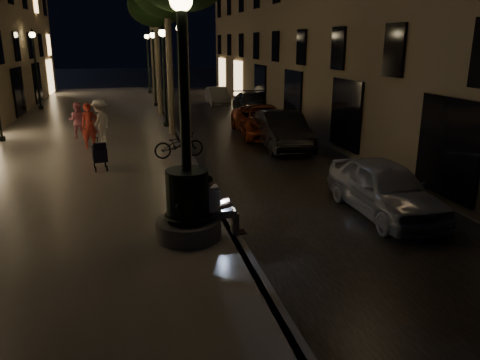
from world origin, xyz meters
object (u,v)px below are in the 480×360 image
object	(u,v)px
lamp_curb_b	(164,64)
car_rear	(250,103)
fountain_lamppost	(187,193)
lamp_curb_d	(148,55)
pedestrian_red	(89,126)
stroller	(100,154)
car_second	(282,130)
bicycle	(179,145)
pedestrian_white	(100,122)
car_fifth	(217,96)
seated_man_laptop	(216,204)
lamp_curb_c	(154,58)
tree_third	(155,5)
pedestrian_pink	(77,120)
lamp_left_c	(35,59)
car_third	(263,121)
tree_far	(151,7)
lamp_curb_a	(183,75)
car_front	(384,188)

from	to	relation	value
lamp_curb_b	car_rear	bearing A→B (deg)	39.34
fountain_lamppost	lamp_curb_d	world-z (taller)	fountain_lamppost
lamp_curb_d	pedestrian_red	size ratio (longest dim) A/B	2.74
stroller	car_rear	size ratio (longest dim) A/B	0.25
car_second	bicycle	size ratio (longest dim) A/B	2.55
pedestrian_white	car_fifth	bearing A→B (deg)	176.42
car_second	pedestrian_white	bearing A→B (deg)	171.11
lamp_curb_b	pedestrian_white	size ratio (longest dim) A/B	2.59
seated_man_laptop	lamp_curb_d	xyz separation A→B (m)	(0.09, 30.00, 2.32)
lamp_curb_b	lamp_curb_c	distance (m)	8.00
tree_third	pedestrian_pink	world-z (taller)	tree_third
pedestrian_white	pedestrian_red	bearing A→B (deg)	-11.45
lamp_curb_b	bicycle	world-z (taller)	lamp_curb_b
lamp_curb_c	car_fifth	bearing A→B (deg)	13.26
seated_man_laptop	stroller	world-z (taller)	seated_man_laptop
lamp_curb_d	lamp_left_c	size ratio (longest dim) A/B	1.00
fountain_lamppost	car_third	xyz separation A→B (m)	(5.00, 11.56, -0.51)
car_second	car_third	xyz separation A→B (m)	(0.00, 2.81, -0.06)
seated_man_laptop	pedestrian_white	distance (m)	10.71
lamp_left_c	tree_far	bearing A→B (deg)	15.57
lamp_curb_d	bicycle	bearing A→B (deg)	-90.25
tree_third	pedestrian_red	world-z (taller)	tree_third
bicycle	lamp_curb_d	bearing A→B (deg)	-8.46
tree_third	lamp_left_c	distance (m)	8.65
stroller	car_rear	bearing A→B (deg)	48.62
tree_third	bicycle	distance (m)	12.01
lamp_left_c	stroller	distance (m)	16.57
pedestrian_red	seated_man_laptop	bearing A→B (deg)	-90.14
car_second	pedestrian_white	xyz separation A→B (m)	(-7.24, 1.57, 0.37)
lamp_curb_a	lamp_curb_c	distance (m)	16.00
tree_far	lamp_curb_c	world-z (taller)	tree_far
seated_man_laptop	stroller	size ratio (longest dim) A/B	1.27
lamp_curb_b	lamp_curb_d	distance (m)	16.00
car_fifth	pedestrian_white	distance (m)	14.62
lamp_curb_a	lamp_curb_d	distance (m)	24.00
stroller	car_third	xyz separation A→B (m)	(7.10, 5.37, -0.04)
lamp_curb_c	car_front	xyz separation A→B (m)	(4.40, -21.19, -2.54)
lamp_curb_d	car_rear	xyz separation A→B (m)	(5.50, -11.49, -2.61)
tree_far	pedestrian_pink	distance (m)	13.85
lamp_curb_a	car_rear	xyz separation A→B (m)	(5.50, 12.51, -2.61)
tree_far	pedestrian_pink	size ratio (longest dim) A/B	4.82
tree_far	car_front	size ratio (longest dim) A/B	1.85
lamp_curb_c	pedestrian_pink	xyz separation A→B (m)	(-3.98, -10.07, -2.26)
car_fifth	bicycle	distance (m)	16.31
car_fifth	car_rear	bearing A→B (deg)	-73.52
tree_third	lamp_curb_a	world-z (taller)	tree_third
lamp_left_c	car_third	bearing A→B (deg)	-42.47
car_third	pedestrian_red	xyz separation A→B (m)	(-7.63, -1.75, 0.38)
lamp_curb_b	car_rear	distance (m)	7.57
car_third	car_rear	bearing A→B (deg)	82.67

